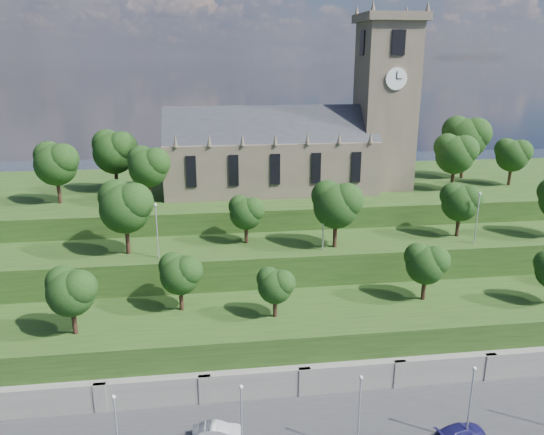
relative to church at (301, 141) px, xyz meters
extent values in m
cube|color=#2D2D30|center=(-0.79, -39.98, -21.52)|extent=(160.00, 12.00, 2.00)
cube|color=slate|center=(-0.79, -33.98, -20.02)|extent=(160.00, 2.00, 5.00)
cube|color=slate|center=(-25.79, -34.78, -20.02)|extent=(1.20, 0.60, 5.00)
cube|color=slate|center=(-15.79, -34.78, -20.02)|extent=(1.20, 0.60, 5.00)
cube|color=slate|center=(-5.79, -34.78, -20.02)|extent=(1.20, 0.60, 5.00)
cube|color=slate|center=(4.21, -34.78, -20.02)|extent=(1.20, 0.60, 5.00)
cube|color=slate|center=(14.21, -34.78, -20.02)|extent=(1.20, 0.60, 5.00)
cube|color=#203B13|center=(-0.79, -27.98, -18.52)|extent=(160.00, 12.00, 8.00)
cube|color=#203B13|center=(-0.79, -16.98, -16.52)|extent=(160.00, 10.00, 12.00)
cube|color=#203B13|center=(-0.79, 4.02, -15.02)|extent=(160.00, 32.00, 15.00)
cube|color=brown|center=(-4.79, 0.02, -3.52)|extent=(32.00, 12.00, 8.00)
cube|color=#23242A|center=(-4.79, 0.02, 0.48)|extent=(32.00, 10.18, 10.18)
cone|color=brown|center=(-18.79, -5.98, 1.38)|extent=(0.70, 0.70, 1.80)
cone|color=brown|center=(-14.12, -5.98, 1.38)|extent=(0.70, 0.70, 1.80)
cone|color=brown|center=(-9.46, -5.98, 1.38)|extent=(0.70, 0.70, 1.80)
cone|color=brown|center=(-4.79, -5.98, 1.38)|extent=(0.70, 0.70, 1.80)
cone|color=brown|center=(-0.12, -5.98, 1.38)|extent=(0.70, 0.70, 1.80)
cone|color=brown|center=(4.54, -5.98, 1.38)|extent=(0.70, 0.70, 1.80)
cone|color=brown|center=(9.21, -5.98, 1.38)|extent=(0.70, 0.70, 1.80)
cube|color=black|center=(-16.79, -6.06, -3.02)|extent=(1.40, 0.25, 4.50)
cube|color=black|center=(-10.79, -6.06, -3.02)|extent=(1.40, 0.25, 4.50)
cube|color=black|center=(-4.79, -6.06, -3.02)|extent=(1.40, 0.25, 4.50)
cube|color=black|center=(1.21, -6.06, -3.02)|extent=(1.40, 0.25, 4.50)
cube|color=black|center=(7.21, -6.06, -3.02)|extent=(1.40, 0.25, 4.50)
cube|color=brown|center=(13.21, 0.02, 4.98)|extent=(8.00, 8.00, 25.00)
cube|color=brown|center=(13.21, 0.02, 18.08)|extent=(9.20, 9.20, 1.20)
cone|color=brown|center=(9.21, -3.98, 19.28)|extent=(0.80, 0.80, 1.60)
cone|color=brown|center=(9.21, 4.02, 19.28)|extent=(0.80, 0.80, 1.60)
cone|color=brown|center=(17.21, -3.98, 19.28)|extent=(0.80, 0.80, 1.60)
cone|color=brown|center=(17.21, 4.02, 19.28)|extent=(0.80, 0.80, 1.60)
cube|color=black|center=(13.21, -4.06, 14.48)|extent=(2.00, 0.25, 3.50)
cube|color=black|center=(13.21, 4.10, 14.48)|extent=(2.00, 0.25, 3.50)
cube|color=black|center=(9.13, 0.02, 14.48)|extent=(0.25, 2.00, 3.50)
cube|color=black|center=(17.29, 0.02, 14.48)|extent=(0.25, 2.00, 3.50)
cylinder|color=white|center=(13.21, -4.10, 9.48)|extent=(3.20, 0.30, 3.20)
cylinder|color=white|center=(17.33, 0.02, 9.48)|extent=(0.30, 3.20, 3.20)
cube|color=black|center=(13.21, -4.28, 9.98)|extent=(0.12, 0.05, 1.10)
cube|color=black|center=(13.61, -4.28, 9.48)|extent=(0.80, 0.05, 0.12)
cylinder|color=black|center=(-28.64, -29.98, -12.98)|extent=(0.50, 0.50, 3.09)
sphere|color=black|center=(-28.64, -29.98, -10.00)|extent=(4.80, 4.80, 4.80)
sphere|color=black|center=(-27.68, -30.46, -9.28)|extent=(3.60, 3.60, 3.60)
sphere|color=black|center=(-29.48, -29.39, -9.04)|extent=(3.36, 3.36, 3.36)
cylinder|color=black|center=(-18.08, -25.98, -13.10)|extent=(0.49, 0.49, 2.84)
sphere|color=black|center=(-18.08, -25.98, -10.36)|extent=(4.42, 4.42, 4.42)
sphere|color=black|center=(-17.20, -26.43, -9.69)|extent=(3.31, 3.31, 3.31)
sphere|color=black|center=(-18.85, -25.43, -9.47)|extent=(3.09, 3.09, 3.09)
cylinder|color=black|center=(-7.98, -28.98, -13.32)|extent=(0.47, 0.47, 2.40)
sphere|color=black|center=(-7.98, -28.98, -11.00)|extent=(3.73, 3.73, 3.73)
sphere|color=black|center=(-7.24, -29.36, -10.44)|extent=(2.80, 2.80, 2.80)
sphere|color=black|center=(-8.64, -28.52, -10.25)|extent=(2.61, 2.61, 2.61)
cylinder|color=black|center=(9.65, -26.98, -13.07)|extent=(0.49, 0.49, 2.90)
sphere|color=black|center=(9.65, -26.98, -10.27)|extent=(4.51, 4.51, 4.51)
sphere|color=black|center=(10.55, -27.44, -9.60)|extent=(3.38, 3.38, 3.38)
sphere|color=black|center=(8.86, -26.42, -9.37)|extent=(3.15, 3.15, 3.15)
cylinder|color=black|center=(-24.53, -17.98, -8.56)|extent=(0.53, 0.53, 3.91)
sphere|color=black|center=(-24.53, -17.98, -4.78)|extent=(6.09, 6.09, 6.09)
sphere|color=black|center=(-23.31, -18.59, -3.87)|extent=(4.57, 4.57, 4.57)
sphere|color=black|center=(-25.60, -17.22, -3.56)|extent=(4.26, 4.26, 4.26)
cylinder|color=black|center=(-9.94, -15.98, -9.18)|extent=(0.48, 0.48, 2.68)
sphere|color=black|center=(-9.94, -15.98, -6.58)|extent=(4.18, 4.18, 4.18)
sphere|color=black|center=(-9.10, -16.40, -5.96)|extent=(3.13, 3.13, 3.13)
sphere|color=black|center=(-10.67, -15.46, -5.75)|extent=(2.92, 2.92, 2.92)
cylinder|color=black|center=(0.99, -18.98, -8.69)|extent=(0.52, 0.52, 3.66)
sphere|color=black|center=(0.99, -18.98, -5.16)|extent=(5.69, 5.69, 5.69)
sphere|color=black|center=(2.13, -19.55, -4.31)|extent=(4.27, 4.27, 4.27)
sphere|color=black|center=(0.00, -18.27, -4.02)|extent=(3.98, 3.98, 3.98)
cylinder|color=black|center=(18.30, -16.98, -8.97)|extent=(0.50, 0.50, 3.10)
sphere|color=black|center=(18.30, -16.98, -5.98)|extent=(4.82, 4.82, 4.82)
sphere|color=black|center=(19.26, -17.47, -5.25)|extent=(3.62, 3.62, 3.62)
sphere|color=black|center=(17.45, -16.38, -5.01)|extent=(3.37, 3.37, 3.37)
cylinder|color=black|center=(-35.54, -3.98, -5.63)|extent=(0.53, 0.53, 3.79)
sphere|color=black|center=(-35.54, -3.98, -1.96)|extent=(5.90, 5.90, 5.90)
sphere|color=black|center=(-34.36, -4.57, -1.08)|extent=(4.42, 4.42, 4.42)
sphere|color=black|center=(-36.57, -3.25, -0.78)|extent=(4.13, 4.13, 4.13)
cylinder|color=black|center=(-28.43, 2.02, -5.46)|extent=(0.54, 0.54, 4.12)
sphere|color=black|center=(-28.43, 2.02, -1.48)|extent=(6.40, 6.40, 6.40)
sphere|color=black|center=(-27.15, 1.37, -0.52)|extent=(4.80, 4.80, 4.80)
sphere|color=black|center=(-29.55, 2.82, -0.20)|extent=(4.48, 4.48, 4.48)
cylinder|color=black|center=(-22.71, -5.98, -5.75)|extent=(0.52, 0.52, 3.55)
sphere|color=black|center=(-22.71, -5.98, -2.32)|extent=(5.52, 5.52, 5.52)
sphere|color=black|center=(-21.61, -6.54, -1.49)|extent=(4.14, 4.14, 4.14)
sphere|color=black|center=(-23.68, -5.30, -1.22)|extent=(3.86, 3.86, 3.86)
cylinder|color=black|center=(23.46, -3.98, -5.62)|extent=(0.53, 0.53, 3.79)
sphere|color=black|center=(23.46, -3.98, -1.96)|extent=(5.90, 5.90, 5.90)
sphere|color=black|center=(24.65, -4.58, -1.07)|extent=(4.43, 4.43, 4.43)
sphere|color=black|center=(22.43, -3.25, -0.78)|extent=(4.13, 4.13, 4.13)
cylinder|color=black|center=(29.08, 4.02, -5.24)|extent=(0.56, 0.56, 4.56)
sphere|color=black|center=(29.08, 4.02, -0.84)|extent=(7.09, 7.09, 7.09)
sphere|color=black|center=(30.49, 3.31, 0.23)|extent=(5.32, 5.32, 5.32)
sphere|color=black|center=(27.83, 4.90, 0.58)|extent=(4.96, 4.96, 4.96)
cylinder|color=black|center=(34.26, -1.98, -5.88)|extent=(0.51, 0.51, 3.27)
sphere|color=black|center=(34.26, -1.98, -2.72)|extent=(5.09, 5.09, 5.09)
sphere|color=black|center=(35.28, -2.49, -1.96)|extent=(3.82, 3.82, 3.82)
sphere|color=black|center=(33.37, -1.35, -1.70)|extent=(3.56, 3.56, 3.56)
sphere|color=silver|center=(-22.79, -43.48, -13.06)|extent=(0.36, 0.36, 0.36)
cylinder|color=#B2B2B7|center=(-12.79, -43.48, -16.85)|extent=(0.16, 0.16, 7.34)
sphere|color=silver|center=(-12.79, -43.48, -13.06)|extent=(0.36, 0.36, 0.36)
cylinder|color=#B2B2B7|center=(-2.79, -43.48, -16.85)|extent=(0.16, 0.16, 7.34)
sphere|color=silver|center=(-2.79, -43.48, -13.06)|extent=(0.36, 0.36, 0.36)
cylinder|color=#B2B2B7|center=(7.21, -43.48, -16.85)|extent=(0.16, 0.16, 7.34)
sphere|color=silver|center=(7.21, -43.48, -13.06)|extent=(0.36, 0.36, 0.36)
cylinder|color=#B2B2B7|center=(-20.79, -19.98, -7.29)|extent=(0.16, 0.16, 6.46)
sphere|color=silver|center=(-20.79, -19.98, -3.94)|extent=(0.36, 0.36, 0.36)
cylinder|color=#B2B2B7|center=(-0.79, -19.98, -7.29)|extent=(0.16, 0.16, 6.46)
sphere|color=silver|center=(-0.79, -19.98, -3.94)|extent=(0.36, 0.36, 0.36)
cylinder|color=#B2B2B7|center=(19.21, -19.98, -7.29)|extent=(0.16, 0.16, 6.46)
sphere|color=silver|center=(19.21, -19.98, -3.94)|extent=(0.36, 0.36, 0.36)
imported|color=#9C9BA0|center=(-14.78, -40.18, -19.79)|extent=(4.51, 1.79, 1.46)
imported|color=#18164D|center=(6.88, -43.14, -19.82)|extent=(5.12, 2.99, 1.39)
camera|label=1|loc=(-15.18, -80.42, 12.39)|focal=35.00mm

